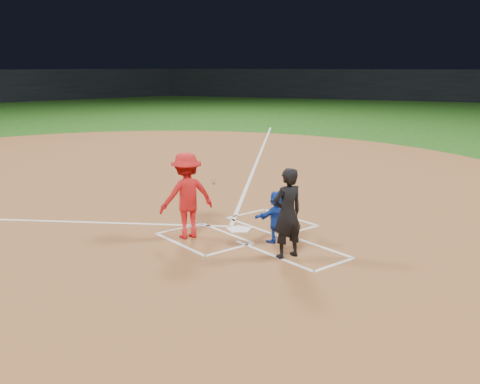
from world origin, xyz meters
TOP-DOWN VIEW (x-y plane):
  - ground at (0.00, 0.00)m, footprint 120.00×120.00m
  - home_plate_dirt at (0.00, 6.00)m, footprint 28.00×28.00m
  - stadium_wall_right at (42.00, 24.00)m, footprint 31.04×52.56m
  - home_plate at (0.00, 0.00)m, footprint 0.60×0.60m
  - catcher at (0.09, -1.12)m, footprint 1.01×0.33m
  - umpire at (-0.40, -1.94)m, footprint 0.69×0.51m
  - chalk_markings at (0.00, 5.29)m, footprint 28.35×17.32m
  - batter_at_plate at (-1.18, 0.30)m, footprint 1.52×0.97m

SIDE VIEW (x-z plane):
  - ground at x=0.00m, z-range 0.00..0.00m
  - home_plate_dirt at x=0.00m, z-range 0.00..0.01m
  - chalk_markings at x=0.00m, z-range 0.01..0.02m
  - home_plate at x=0.00m, z-range 0.01..0.03m
  - catcher at x=0.09m, z-range 0.01..1.10m
  - umpire at x=-0.40m, z-range 0.01..1.76m
  - batter_at_plate at x=-1.18m, z-range 0.01..1.84m
  - stadium_wall_right at x=42.00m, z-range 0.00..3.20m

